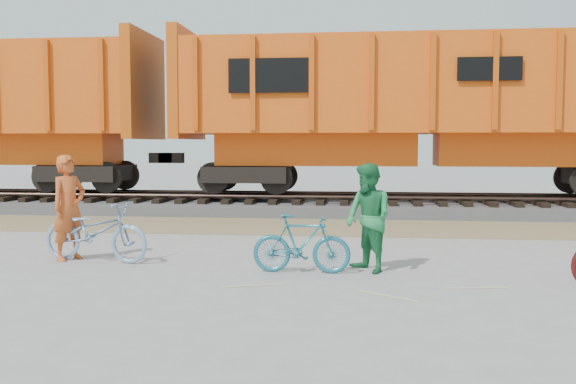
% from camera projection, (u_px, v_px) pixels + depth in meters
% --- Properties ---
extents(ground, '(120.00, 120.00, 0.00)m').
position_uv_depth(ground, '(330.00, 276.00, 9.48)').
color(ground, '#9E9E99').
rests_on(ground, ground).
extents(gravel_strip, '(120.00, 3.00, 0.02)m').
position_uv_depth(gravel_strip, '(341.00, 227.00, 14.93)').
color(gravel_strip, '#91825A').
rests_on(gravel_strip, ground).
extents(ballast_bed, '(120.00, 4.00, 0.30)m').
position_uv_depth(ballast_bed, '(345.00, 207.00, 18.38)').
color(ballast_bed, slate).
rests_on(ballast_bed, ground).
extents(track, '(120.00, 2.60, 0.24)m').
position_uv_depth(track, '(345.00, 196.00, 18.36)').
color(track, black).
rests_on(track, ballast_bed).
extents(hopper_car_center, '(14.00, 3.13, 4.65)m').
position_uv_depth(hopper_car_center, '(426.00, 106.00, 17.92)').
color(hopper_car_center, black).
rests_on(hopper_car_center, track).
extents(bicycle_blue, '(1.98, 0.97, 1.00)m').
position_uv_depth(bicycle_blue, '(96.00, 232.00, 10.61)').
color(bicycle_blue, '#82A8D7').
rests_on(bicycle_blue, ground).
extents(bicycle_teal, '(1.49, 0.45, 0.89)m').
position_uv_depth(bicycle_teal, '(301.00, 244.00, 9.66)').
color(bicycle_teal, '#206F84').
rests_on(bicycle_teal, ground).
extents(person_solo, '(0.67, 0.76, 1.77)m').
position_uv_depth(person_solo, '(69.00, 208.00, 10.73)').
color(person_solo, '#CE5622').
rests_on(person_solo, ground).
extents(person_man, '(0.98, 1.02, 1.66)m').
position_uv_depth(person_man, '(368.00, 218.00, 9.71)').
color(person_man, '#237F45').
rests_on(person_man, ground).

